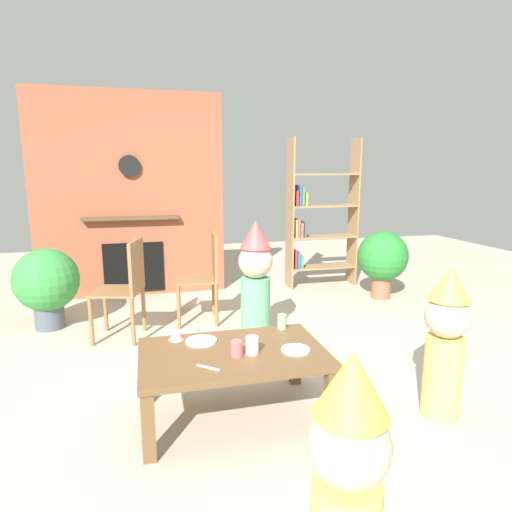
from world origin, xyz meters
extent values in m
plane|color=#BCB29E|center=(0.00, 0.00, 0.00)|extent=(12.00, 12.00, 0.00)
cube|color=#935138|center=(-0.83, 2.60, 1.20)|extent=(2.20, 0.18, 2.40)
cube|color=black|center=(-0.83, 2.50, 0.35)|extent=(0.70, 0.02, 0.60)
cube|color=brown|center=(-0.83, 2.46, 0.95)|extent=(1.10, 0.10, 0.04)
cylinder|color=black|center=(-0.82, 2.48, 1.55)|extent=(0.24, 0.04, 0.24)
cube|color=#9E7A51|center=(1.11, 2.40, 0.95)|extent=(0.02, 0.28, 1.90)
cube|color=#9E7A51|center=(1.99, 2.40, 0.95)|extent=(0.02, 0.28, 1.90)
cube|color=#9E7A51|center=(1.55, 2.40, 0.25)|extent=(0.86, 0.28, 0.02)
cube|color=#9E7A51|center=(1.55, 2.40, 0.65)|extent=(0.86, 0.28, 0.02)
cube|color=#9E7A51|center=(1.55, 2.40, 1.05)|extent=(0.86, 0.28, 0.02)
cube|color=#9E7A51|center=(1.55, 2.40, 1.45)|extent=(0.86, 0.28, 0.02)
cube|color=#B23333|center=(1.17, 2.40, 0.38)|extent=(0.02, 0.20, 0.24)
cube|color=#3359A5|center=(1.21, 2.40, 0.37)|extent=(0.04, 0.20, 0.22)
cube|color=#3F8C4C|center=(1.25, 2.40, 0.34)|extent=(0.04, 0.20, 0.16)
cube|color=gold|center=(1.17, 2.40, 0.77)|extent=(0.03, 0.20, 0.22)
cube|color=#8C4C99|center=(1.20, 2.40, 0.78)|extent=(0.03, 0.20, 0.23)
cube|color=#D87F3F|center=(1.24, 2.40, 0.75)|extent=(0.02, 0.20, 0.18)
cube|color=#4C4C51|center=(1.29, 2.40, 0.76)|extent=(0.03, 0.20, 0.20)
cube|color=#B23333|center=(1.17, 2.40, 1.16)|extent=(0.03, 0.20, 0.19)
cube|color=#3359A5|center=(1.22, 2.40, 1.19)|extent=(0.03, 0.20, 0.26)
cube|color=#3F8C4C|center=(1.25, 2.40, 1.18)|extent=(0.03, 0.20, 0.24)
cube|color=gold|center=(1.30, 2.40, 1.15)|extent=(0.02, 0.20, 0.17)
cube|color=brown|center=(-0.19, -0.38, 0.40)|extent=(1.11, 0.71, 0.04)
cube|color=brown|center=(-0.71, -0.69, 0.19)|extent=(0.07, 0.07, 0.38)
cube|color=brown|center=(0.32, -0.69, 0.19)|extent=(0.07, 0.07, 0.38)
cube|color=brown|center=(-0.71, -0.08, 0.19)|extent=(0.07, 0.07, 0.38)
cube|color=brown|center=(0.32, -0.08, 0.19)|extent=(0.07, 0.07, 0.38)
cylinder|color=#E5666B|center=(-0.19, -0.46, 0.47)|extent=(0.07, 0.07, 0.09)
cylinder|color=#8CD18C|center=(0.21, -0.10, 0.47)|extent=(0.06, 0.06, 0.10)
cylinder|color=silver|center=(-0.09, -0.45, 0.48)|extent=(0.08, 0.08, 0.10)
cylinder|color=white|center=(-0.36, -0.19, 0.43)|extent=(0.20, 0.20, 0.01)
cylinder|color=white|center=(0.17, -0.47, 0.43)|extent=(0.18, 0.18, 0.01)
cone|color=pink|center=(-0.51, -0.12, 0.45)|extent=(0.10, 0.10, 0.06)
cube|color=silver|center=(-0.37, -0.58, 0.43)|extent=(0.12, 0.11, 0.01)
sphere|color=beige|center=(-0.09, -1.69, 0.65)|extent=(0.27, 0.27, 0.27)
cone|color=#F2D14C|center=(-0.09, -1.69, 0.86)|extent=(0.24, 0.24, 0.21)
cylinder|color=#E0CC66|center=(1.05, -0.70, 0.25)|extent=(0.23, 0.23, 0.51)
sphere|color=beige|center=(1.05, -0.70, 0.64)|extent=(0.26, 0.26, 0.26)
cone|color=#F2D14C|center=(1.05, -0.70, 0.85)|extent=(0.24, 0.24, 0.21)
cylinder|color=#66B27F|center=(0.24, 0.75, 0.29)|extent=(0.26, 0.26, 0.58)
sphere|color=beige|center=(0.24, 0.75, 0.73)|extent=(0.30, 0.30, 0.30)
cone|color=#EA4C4C|center=(0.24, 0.75, 0.96)|extent=(0.27, 0.27, 0.24)
cube|color=olive|center=(-0.94, 1.12, 0.44)|extent=(0.49, 0.49, 0.02)
cube|color=olive|center=(-0.77, 1.07, 0.68)|extent=(0.13, 0.39, 0.45)
cylinder|color=olive|center=(-1.07, 1.34, 0.21)|extent=(0.04, 0.04, 0.43)
cylinder|color=olive|center=(-1.16, 0.99, 0.21)|extent=(0.04, 0.04, 0.43)
cylinder|color=olive|center=(-0.72, 1.25, 0.21)|extent=(0.04, 0.04, 0.43)
cylinder|color=olive|center=(-0.82, 0.90, 0.21)|extent=(0.04, 0.04, 0.43)
cube|color=olive|center=(-0.21, 1.38, 0.44)|extent=(0.43, 0.43, 0.02)
cube|color=olive|center=(-0.02, 1.37, 0.68)|extent=(0.06, 0.40, 0.45)
cylinder|color=olive|center=(-0.37, 1.57, 0.21)|extent=(0.04, 0.04, 0.43)
cylinder|color=olive|center=(-0.40, 1.22, 0.21)|extent=(0.04, 0.04, 0.43)
cylinder|color=olive|center=(-0.01, 1.55, 0.21)|extent=(0.04, 0.04, 0.43)
cylinder|color=olive|center=(-0.04, 1.19, 0.21)|extent=(0.04, 0.04, 0.43)
cylinder|color=#9E5B42|center=(2.02, 1.68, 0.13)|extent=(0.22, 0.22, 0.26)
sphere|color=#298032|center=(2.02, 1.68, 0.51)|extent=(0.59, 0.59, 0.59)
cylinder|color=#4C5660|center=(-1.61, 1.56, 0.11)|extent=(0.27, 0.27, 0.22)
sphere|color=green|center=(-1.61, 1.56, 0.48)|extent=(0.60, 0.60, 0.60)
camera|label=1|loc=(-0.67, -2.80, 1.49)|focal=30.45mm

